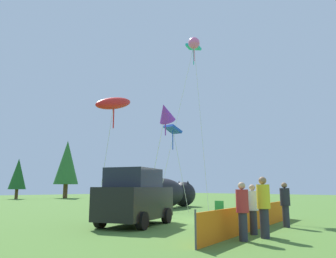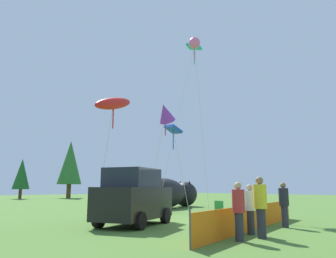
# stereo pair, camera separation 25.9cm
# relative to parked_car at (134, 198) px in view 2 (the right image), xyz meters

# --- Properties ---
(ground_plane) EXTENTS (120.00, 120.00, 0.00)m
(ground_plane) POSITION_rel_parked_car_xyz_m (3.30, -0.74, -1.13)
(ground_plane) COLOR #4C752D
(parked_car) EXTENTS (4.39, 3.32, 2.32)m
(parked_car) POSITION_rel_parked_car_xyz_m (0.00, 0.00, 0.00)
(parked_car) COLOR black
(parked_car) RESTS_ON ground
(folding_chair) EXTENTS (0.60, 0.60, 0.88)m
(folding_chair) POSITION_rel_parked_car_xyz_m (5.12, -0.53, -0.63)
(folding_chair) COLOR #267F33
(folding_chair) RESTS_ON ground
(inflatable_cat) EXTENTS (7.25, 3.70, 2.22)m
(inflatable_cat) POSITION_rel_parked_car_xyz_m (8.87, 7.27, -0.10)
(inflatable_cat) COLOR black
(inflatable_cat) RESTS_ON ground
(safety_fence) EXTENTS (9.67, 2.25, 0.99)m
(safety_fence) POSITION_rel_parked_car_xyz_m (2.58, -4.12, -0.68)
(safety_fence) COLOR orange
(safety_fence) RESTS_ON ground
(spectator_in_black_shirt) EXTENTS (0.37, 0.37, 1.70)m
(spectator_in_black_shirt) POSITION_rel_parked_car_xyz_m (-0.20, -5.31, -0.20)
(spectator_in_black_shirt) COLOR #2D2D38
(spectator_in_black_shirt) RESTS_ON ground
(spectator_in_grey_shirt) EXTENTS (0.41, 0.41, 1.88)m
(spectator_in_grey_shirt) POSITION_rel_parked_car_xyz_m (0.74, -5.47, -0.10)
(spectator_in_grey_shirt) COLOR #2D2D38
(spectator_in_grey_shirt) RESTS_ON ground
(spectator_in_white_shirt) EXTENTS (0.38, 0.38, 1.74)m
(spectator_in_white_shirt) POSITION_rel_parked_car_xyz_m (3.89, -4.63, -0.18)
(spectator_in_white_shirt) COLOR #2D2D38
(spectator_in_white_shirt) RESTS_ON ground
(spectator_in_yellow_shirt) EXTENTS (0.36, 0.36, 1.64)m
(spectator_in_yellow_shirt) POSITION_rel_parked_car_xyz_m (1.20, -4.80, -0.23)
(spectator_in_yellow_shirt) COLOR #2D2D38
(spectator_in_yellow_shirt) RESTS_ON ground
(kite_blue_box) EXTENTS (1.79, 0.94, 5.47)m
(kite_blue_box) POSITION_rel_parked_car_xyz_m (5.83, 3.57, 3.99)
(kite_blue_box) COLOR silver
(kite_blue_box) RESTS_ON ground
(kite_pink_octopus) EXTENTS (0.78, 1.51, 11.62)m
(kite_pink_octopus) POSITION_rel_parked_car_xyz_m (7.13, 2.81, 10.02)
(kite_pink_octopus) COLOR silver
(kite_pink_octopus) RESTS_ON ground
(kite_teal_diamond) EXTENTS (2.04, 2.81, 11.42)m
(kite_teal_diamond) POSITION_rel_parked_car_xyz_m (7.55, 3.31, 9.82)
(kite_teal_diamond) COLOR silver
(kite_teal_diamond) RESTS_ON ground
(kite_red_lizard) EXTENTS (2.93, 1.40, 6.47)m
(kite_red_lizard) POSITION_rel_parked_car_xyz_m (0.63, 2.65, 4.64)
(kite_red_lizard) COLOR silver
(kite_red_lizard) RESTS_ON ground
(kite_purple_delta) EXTENTS (1.59, 3.14, 6.40)m
(kite_purple_delta) POSITION_rel_parked_car_xyz_m (3.82, 2.17, 4.57)
(kite_purple_delta) COLOR silver
(kite_purple_delta) RESTS_ON ground
(horizon_tree_east) EXTENTS (2.28, 2.28, 5.45)m
(horizon_tree_east) POSITION_rel_parked_car_xyz_m (8.06, 35.56, 2.22)
(horizon_tree_east) COLOR brown
(horizon_tree_east) RESTS_ON ground
(horizon_tree_west) EXTENTS (3.53, 3.53, 8.41)m
(horizon_tree_west) POSITION_rel_parked_car_xyz_m (14.43, 34.21, 4.04)
(horizon_tree_west) COLOR brown
(horizon_tree_west) RESTS_ON ground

